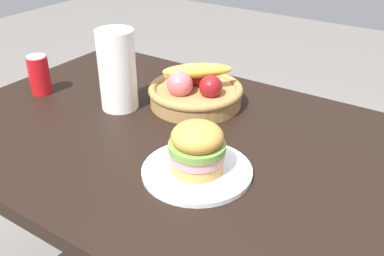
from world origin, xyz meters
The scene contains 6 objects.
dining_table centered at (0.00, 0.00, 0.65)m, with size 1.40×0.90×0.75m.
plate centered at (0.12, -0.12, 0.76)m, with size 0.26×0.26×0.01m, color white.
sandwich centered at (0.12, -0.12, 0.82)m, with size 0.13×0.13×0.12m.
soda_can centered at (-0.55, -0.02, 0.81)m, with size 0.07×0.07×0.13m.
fruit_basket centered at (-0.09, 0.18, 0.79)m, with size 0.29×0.29×0.14m.
paper_towel_roll centered at (-0.27, 0.04, 0.87)m, with size 0.11×0.11×0.24m, color white.
Camera 1 is at (0.58, -0.84, 1.35)m, focal length 41.09 mm.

